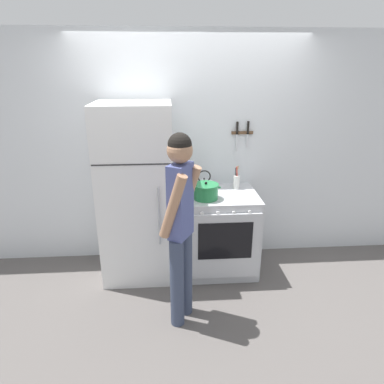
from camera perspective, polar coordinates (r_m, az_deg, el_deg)
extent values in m
plane|color=#5B5654|center=(4.33, -0.23, -9.93)|extent=(14.00, 14.00, 0.00)
cube|color=silver|center=(3.88, -0.29, 6.80)|extent=(10.00, 0.06, 2.55)
cube|color=white|center=(3.63, -9.11, -0.19)|extent=(0.75, 0.70, 1.86)
cube|color=#2D2D2D|center=(3.17, -10.02, 4.51)|extent=(0.73, 0.01, 0.01)
cylinder|color=#B2B5BA|center=(3.31, -5.51, -4.12)|extent=(0.02, 0.02, 0.59)
cube|color=silver|center=(3.85, 4.60, -6.53)|extent=(0.78, 0.69, 0.90)
cube|color=black|center=(3.67, 4.79, -0.39)|extent=(0.77, 0.68, 0.02)
cube|color=black|center=(3.57, 5.35, -8.96)|extent=(0.68, 0.05, 0.68)
cylinder|color=black|center=(3.52, 2.29, -1.15)|extent=(0.22, 0.22, 0.01)
cylinder|color=black|center=(3.57, 7.92, -0.99)|extent=(0.22, 0.22, 0.01)
cylinder|color=black|center=(3.77, 1.84, 0.38)|extent=(0.22, 0.22, 0.01)
cylinder|color=black|center=(3.83, 7.10, 0.50)|extent=(0.22, 0.22, 0.01)
cylinder|color=silver|center=(3.34, 1.68, -3.62)|extent=(0.04, 0.02, 0.04)
cylinder|color=silver|center=(3.35, 4.35, -3.53)|extent=(0.04, 0.02, 0.04)
cylinder|color=silver|center=(3.38, 6.98, -3.44)|extent=(0.04, 0.02, 0.04)
cylinder|color=silver|center=(3.41, 9.57, -3.34)|extent=(0.04, 0.02, 0.04)
cube|color=silver|center=(3.52, 5.48, -9.04)|extent=(0.72, 0.03, 0.72)
cube|color=black|center=(3.47, 5.57, -8.16)|extent=(0.55, 0.01, 0.40)
cylinder|color=#237A42|center=(3.49, 2.31, -0.04)|extent=(0.25, 0.25, 0.14)
cylinder|color=#237A42|center=(3.47, 2.33, 1.17)|extent=(0.26, 0.26, 0.02)
sphere|color=black|center=(3.46, 2.33, 1.50)|extent=(0.03, 0.03, 0.03)
cylinder|color=#237A42|center=(3.46, 0.06, 0.65)|extent=(0.03, 0.02, 0.02)
cylinder|color=#237A42|center=(3.49, 4.56, 0.76)|extent=(0.03, 0.02, 0.02)
cylinder|color=silver|center=(3.76, 2.02, 1.08)|extent=(0.19, 0.19, 0.09)
cone|color=silver|center=(3.74, 2.04, 1.91)|extent=(0.18, 0.18, 0.02)
sphere|color=black|center=(3.73, 2.04, 2.23)|extent=(0.02, 0.02, 0.02)
cone|color=silver|center=(3.77, 3.37, 1.24)|extent=(0.10, 0.03, 0.09)
torus|color=black|center=(3.73, 2.04, 2.60)|extent=(0.15, 0.01, 0.15)
cylinder|color=silver|center=(3.81, 7.41, 1.64)|extent=(0.07, 0.07, 0.15)
cylinder|color=#9E7547|center=(3.79, 7.52, 2.63)|extent=(0.03, 0.02, 0.23)
cylinder|color=#232326|center=(3.79, 7.45, 2.37)|extent=(0.02, 0.03, 0.19)
cylinder|color=#B2B5BA|center=(3.80, 7.51, 2.42)|extent=(0.03, 0.03, 0.19)
cylinder|color=#4C4C51|center=(3.81, 7.29, 2.54)|extent=(0.02, 0.02, 0.20)
cylinder|color=#C63D33|center=(3.78, 7.54, 2.58)|extent=(0.04, 0.02, 0.23)
cylinder|color=#38425B|center=(3.05, -2.50, -14.97)|extent=(0.12, 0.12, 0.84)
cylinder|color=#38425B|center=(3.17, -1.09, -13.42)|extent=(0.12, 0.12, 0.84)
cube|color=#4C5693|center=(2.77, -1.94, -1.56)|extent=(0.23, 0.27, 0.63)
cylinder|color=#A87A5B|center=(2.66, -3.20, -2.50)|extent=(0.26, 0.20, 0.56)
cylinder|color=#A87A5B|center=(2.87, -0.77, -0.69)|extent=(0.26, 0.20, 0.56)
sphere|color=#A87A5B|center=(2.64, -2.05, 6.94)|extent=(0.20, 0.20, 0.20)
sphere|color=black|center=(2.63, -2.06, 7.90)|extent=(0.19, 0.19, 0.19)
cube|color=brown|center=(3.88, 8.37, 9.75)|extent=(0.24, 0.02, 0.03)
cube|color=silver|center=(3.88, 7.44, 8.22)|extent=(0.02, 0.00, 0.21)
cube|color=black|center=(3.85, 7.56, 10.62)|extent=(0.02, 0.02, 0.12)
cube|color=silver|center=(3.90, 9.20, 8.52)|extent=(0.02, 0.00, 0.17)
cube|color=black|center=(3.87, 9.33, 10.63)|extent=(0.02, 0.02, 0.13)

